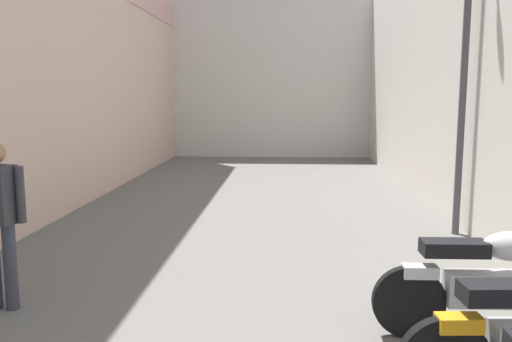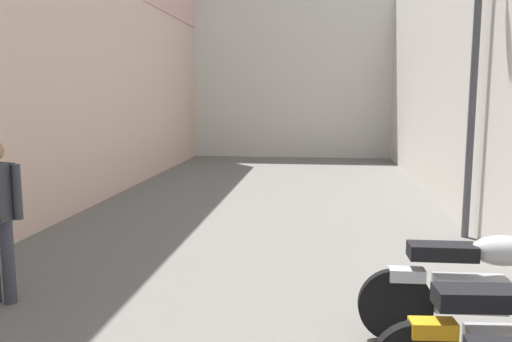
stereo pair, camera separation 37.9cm
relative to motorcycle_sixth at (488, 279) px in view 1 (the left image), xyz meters
The scene contains 4 objects.
ground_plane 2.77m from the motorcycle_sixth, 143.84° to the left, with size 34.21×34.21×0.00m, color #66635E.
building_far_end 14.05m from the motorcycle_sixth, 99.11° to the left, with size 9.28×2.00×5.18m, color beige.
motorcycle_sixth is the anchor object (origin of this frame).
street_lamp 4.23m from the motorcycle_sixth, 78.07° to the left, with size 0.79×0.18×5.15m.
Camera 1 is at (0.56, 1.29, 1.98)m, focal length 36.90 mm.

